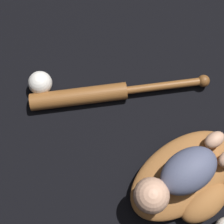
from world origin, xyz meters
TOP-DOWN VIEW (x-y plane):
  - ground_plane at (0.00, 0.00)m, footprint 6.00×6.00m
  - baseball_glove at (-0.04, 0.06)m, footprint 0.40×0.31m
  - baby_figure at (-0.02, 0.04)m, footprint 0.33×0.19m
  - baseball_bat at (-0.08, -0.32)m, footprint 0.45×0.42m
  - baseball at (0.01, -0.49)m, footprint 0.08×0.08m

SIDE VIEW (x-z plane):
  - ground_plane at x=0.00m, z-range 0.00..0.00m
  - baseball_bat at x=-0.08m, z-range 0.00..0.06m
  - baseball_glove at x=-0.04m, z-range 0.00..0.08m
  - baseball at x=0.01m, z-range 0.00..0.08m
  - baby_figure at x=-0.02m, z-range 0.07..0.17m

